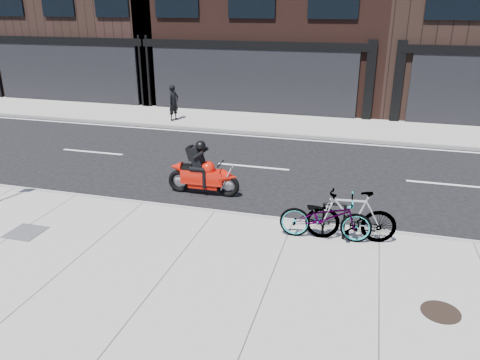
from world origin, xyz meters
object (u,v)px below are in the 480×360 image
(bicycle_rear, at_px, (351,216))
(utility_grate, at_px, (26,232))
(manhole_cover, at_px, (441,312))
(bicycle_front, at_px, (326,217))
(bike_rack, at_px, (334,218))
(motorcycle, at_px, (206,173))
(pedestrian, at_px, (174,103))

(bicycle_rear, relative_size, utility_grate, 2.61)
(bicycle_rear, distance_m, manhole_cover, 2.84)
(bicycle_front, xyz_separation_m, bicycle_rear, (0.54, 0.07, 0.06))
(bike_rack, bearing_deg, manhole_cover, -47.76)
(bike_rack, relative_size, bicycle_front, 0.42)
(bicycle_rear, bearing_deg, motorcycle, -121.89)
(motorcycle, bearing_deg, pedestrian, 118.12)
(pedestrian, bearing_deg, manhole_cover, -121.69)
(bicycle_front, bearing_deg, utility_grate, 99.97)
(motorcycle, height_order, utility_grate, motorcycle)
(manhole_cover, distance_m, utility_grate, 8.84)
(bicycle_rear, bearing_deg, bike_rack, -96.05)
(bicycle_rear, bearing_deg, utility_grate, -83.23)
(bike_rack, xyz_separation_m, utility_grate, (-6.80, -1.63, -0.49))
(bike_rack, relative_size, pedestrian, 0.54)
(bicycle_rear, relative_size, motorcycle, 0.94)
(bicycle_front, distance_m, utility_grate, 6.83)
(bike_rack, distance_m, utility_grate, 7.01)
(pedestrian, xyz_separation_m, manhole_cover, (9.89, -11.71, -0.78))
(motorcycle, height_order, manhole_cover, motorcycle)
(motorcycle, distance_m, manhole_cover, 7.08)
(bike_rack, relative_size, bicycle_rear, 0.43)
(bicycle_front, height_order, pedestrian, pedestrian)
(bike_rack, bearing_deg, motorcycle, 151.99)
(manhole_cover, bearing_deg, pedestrian, 130.17)
(bicycle_rear, height_order, manhole_cover, bicycle_rear)
(bicycle_rear, height_order, pedestrian, pedestrian)
(bicycle_rear, relative_size, pedestrian, 1.25)
(bicycle_front, distance_m, manhole_cover, 3.13)
(bike_rack, bearing_deg, pedestrian, 129.66)
(motorcycle, distance_m, utility_grate, 4.78)
(pedestrian, relative_size, manhole_cover, 2.38)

